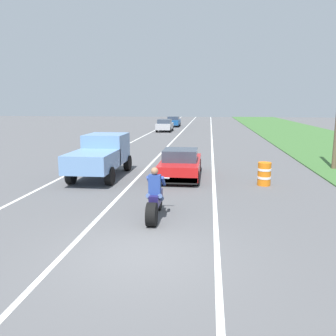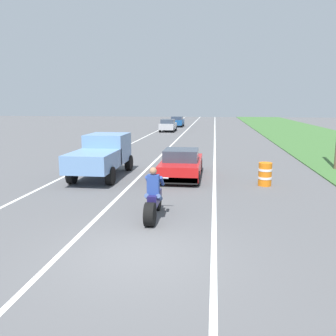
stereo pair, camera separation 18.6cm
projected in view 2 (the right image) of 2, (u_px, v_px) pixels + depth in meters
name	position (u px, v px, depth m)	size (l,w,h in m)	color
ground_plane	(137.00, 253.00, 8.30)	(160.00, 160.00, 0.00)	#565659
lane_stripe_left_solid	(126.00, 146.00, 28.48)	(0.14, 120.00, 0.01)	white
lane_stripe_right_solid	(215.00, 148.00, 27.55)	(0.14, 120.00, 0.01)	white
lane_stripe_centre_dashed	(169.00, 147.00, 28.02)	(0.14, 120.00, 0.01)	white
motorcycle_with_rider	(153.00, 200.00, 10.63)	(0.70, 2.21, 1.62)	black
sports_car_red	(181.00, 164.00, 16.61)	(1.84, 4.30, 1.37)	red
pickup_truck_left_lane_light_blue	(102.00, 154.00, 16.68)	(2.02, 4.80, 1.98)	#6B93C6
construction_barrel_nearest	(265.00, 174.00, 14.98)	(0.58, 0.58, 1.00)	orange
distant_car_far_ahead	(168.00, 125.00, 42.98)	(1.80, 4.00, 1.50)	#B2B2B7
distant_car_further_ahead	(177.00, 121.00, 51.53)	(1.80, 4.00, 1.50)	#194C8C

